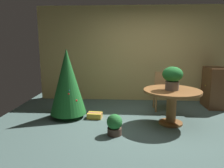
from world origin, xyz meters
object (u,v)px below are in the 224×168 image
gift_box_gold (95,115)px  holiday_tree (67,82)px  wooden_cabinet (215,88)px  potted_plant (114,125)px  flower_vase (172,76)px  wooden_chair_far (163,88)px  round_dining_table (172,98)px

gift_box_gold → holiday_tree: bearing=175.2°
wooden_cabinet → potted_plant: 3.07m
holiday_tree → wooden_cabinet: holiday_tree is taller
flower_vase → holiday_tree: (-2.15, 0.29, -0.18)m
wooden_chair_far → flower_vase: bearing=-90.7°
holiday_tree → potted_plant: holiday_tree is taller
round_dining_table → gift_box_gold: bearing=171.7°
gift_box_gold → round_dining_table: bearing=-8.3°
holiday_tree → flower_vase: bearing=-7.7°
wooden_cabinet → potted_plant: size_ratio=2.66×
flower_vase → round_dining_table: bearing=44.0°
holiday_tree → wooden_chair_far: bearing=18.3°
round_dining_table → wooden_chair_far: (0.00, 0.99, -0.01)m
gift_box_gold → wooden_cabinet: size_ratio=0.32×
round_dining_table → wooden_chair_far: bearing=90.0°
round_dining_table → wooden_cabinet: bearing=42.8°
holiday_tree → potted_plant: 1.50m
round_dining_table → holiday_tree: size_ratio=0.75×
wooden_chair_far → wooden_cabinet: wooden_cabinet is taller
round_dining_table → wooden_cabinet: 1.82m
wooden_chair_far → potted_plant: size_ratio=2.40×
flower_vase → wooden_chair_far: bearing=89.3°
gift_box_gold → wooden_cabinet: bearing=19.1°
flower_vase → gift_box_gold: size_ratio=1.42×
holiday_tree → potted_plant: (1.06, -0.88, -0.60)m
round_dining_table → potted_plant: 1.30m
round_dining_table → gift_box_gold: size_ratio=3.46×
holiday_tree → round_dining_table: bearing=-7.3°
round_dining_table → holiday_tree: holiday_tree is taller
wooden_chair_far → gift_box_gold: 1.81m
wooden_chair_far → round_dining_table: bearing=-90.0°
flower_vase → wooden_chair_far: size_ratio=0.50×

